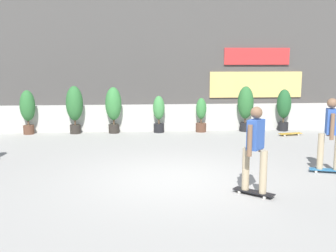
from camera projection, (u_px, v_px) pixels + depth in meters
ground_plane at (173, 178)px, 9.03m from camera, size 48.00×48.00×0.00m
planter_wall at (159, 118)px, 14.86m from camera, size 18.00×0.40×0.90m
building_backdrop at (154, 41)px, 18.33m from camera, size 20.00×2.08×6.50m
potted_plant_0 at (28, 109)px, 14.03m from camera, size 0.51×0.51×1.49m
potted_plant_1 at (75, 106)px, 14.13m from camera, size 0.57×0.57×1.62m
potted_plant_2 at (113, 106)px, 14.22m from camera, size 0.55×0.55×1.57m
potted_plant_3 at (159, 112)px, 14.37m from camera, size 0.40×0.40×1.27m
potted_plant_4 at (201, 114)px, 14.49m from camera, size 0.36×0.36×1.18m
potted_plant_5 at (246, 105)px, 14.55m from camera, size 0.55×0.55×1.58m
potted_plant_6 at (284, 107)px, 14.67m from camera, size 0.50×0.50×1.47m
skater_foreground at (330, 132)px, 9.33m from camera, size 0.82×0.54×1.70m
skater_by_wall_right at (255, 147)px, 7.80m from camera, size 0.73×0.68×1.70m
skateboard_near_camera at (290, 134)px, 13.91m from camera, size 0.82×0.36×0.08m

